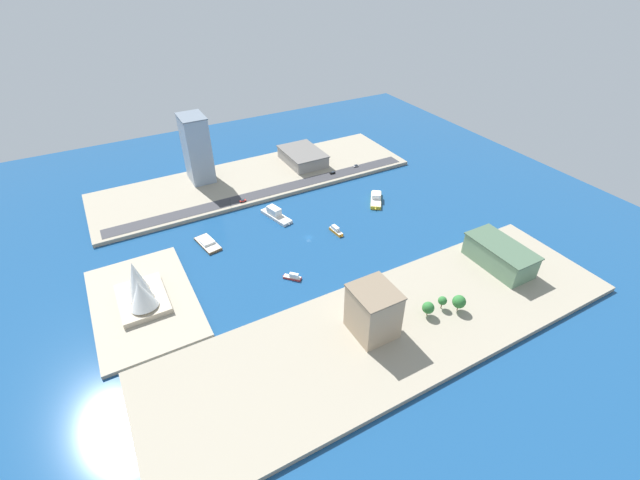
{
  "coord_description": "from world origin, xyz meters",
  "views": [
    {
      "loc": [
        -197.42,
        100.89,
        156.56
      ],
      "look_at": [
        -9.82,
        -2.77,
        3.24
      ],
      "focal_mm": 24.22,
      "sensor_mm": 36.0,
      "label": 1
    }
  ],
  "objects_px": {
    "tugboat_red": "(293,277)",
    "traffic_light_waterfront": "(230,202)",
    "apartment_midrise_tan": "(373,311)",
    "terminal_long_green": "(500,255)",
    "tower_tall_glass": "(197,149)",
    "ferry_yellow_fast": "(376,199)",
    "water_taxi_orange": "(336,231)",
    "ferry_white_commuter": "(275,214)",
    "barge_flat_brown": "(208,243)",
    "pickup_red": "(243,201)",
    "carpark_squat_concrete": "(303,156)",
    "sedan_silver": "(356,166)",
    "opera_landmark": "(140,289)",
    "suv_black": "(333,173)"
  },
  "relations": [
    {
      "from": "ferry_yellow_fast",
      "to": "sedan_silver",
      "type": "distance_m",
      "value": 51.63
    },
    {
      "from": "ferry_yellow_fast",
      "to": "traffic_light_waterfront",
      "type": "height_order",
      "value": "traffic_light_waterfront"
    },
    {
      "from": "tugboat_red",
      "to": "traffic_light_waterfront",
      "type": "relative_size",
      "value": 1.44
    },
    {
      "from": "tower_tall_glass",
      "to": "traffic_light_waterfront",
      "type": "relative_size",
      "value": 7.59
    },
    {
      "from": "ferry_white_commuter",
      "to": "pickup_red",
      "type": "distance_m",
      "value": 28.98
    },
    {
      "from": "terminal_long_green",
      "to": "tower_tall_glass",
      "type": "bearing_deg",
      "value": 32.32
    },
    {
      "from": "ferry_yellow_fast",
      "to": "ferry_white_commuter",
      "type": "relative_size",
      "value": 0.82
    },
    {
      "from": "tugboat_red",
      "to": "apartment_midrise_tan",
      "type": "distance_m",
      "value": 58.18
    },
    {
      "from": "ferry_white_commuter",
      "to": "suv_black",
      "type": "relative_size",
      "value": 6.0
    },
    {
      "from": "opera_landmark",
      "to": "traffic_light_waterfront",
      "type": "bearing_deg",
      "value": -46.49
    },
    {
      "from": "water_taxi_orange",
      "to": "ferry_white_commuter",
      "type": "distance_m",
      "value": 44.22
    },
    {
      "from": "traffic_light_waterfront",
      "to": "opera_landmark",
      "type": "relative_size",
      "value": 0.2
    },
    {
      "from": "barge_flat_brown",
      "to": "apartment_midrise_tan",
      "type": "xyz_separation_m",
      "value": [
        -108.6,
        -46.67,
        13.96
      ]
    },
    {
      "from": "ferry_yellow_fast",
      "to": "tower_tall_glass",
      "type": "xyz_separation_m",
      "value": [
        89.12,
        99.75,
        25.22
      ]
    },
    {
      "from": "tugboat_red",
      "to": "carpark_squat_concrete",
      "type": "xyz_separation_m",
      "value": [
        125.18,
        -70.29,
        6.21
      ]
    },
    {
      "from": "ferry_white_commuter",
      "to": "sedan_silver",
      "type": "bearing_deg",
      "value": -68.39
    },
    {
      "from": "terminal_long_green",
      "to": "sedan_silver",
      "type": "relative_size",
      "value": 9.18
    },
    {
      "from": "ferry_yellow_fast",
      "to": "pickup_red",
      "type": "relative_size",
      "value": 4.78
    },
    {
      "from": "water_taxi_orange",
      "to": "ferry_white_commuter",
      "type": "height_order",
      "value": "ferry_white_commuter"
    },
    {
      "from": "ferry_white_commuter",
      "to": "pickup_red",
      "type": "height_order",
      "value": "ferry_white_commuter"
    },
    {
      "from": "ferry_white_commuter",
      "to": "carpark_squat_concrete",
      "type": "height_order",
      "value": "carpark_squat_concrete"
    },
    {
      "from": "terminal_long_green",
      "to": "carpark_squat_concrete",
      "type": "bearing_deg",
      "value": 11.55
    },
    {
      "from": "pickup_red",
      "to": "carpark_squat_concrete",
      "type": "bearing_deg",
      "value": -60.81
    },
    {
      "from": "barge_flat_brown",
      "to": "tower_tall_glass",
      "type": "height_order",
      "value": "tower_tall_glass"
    },
    {
      "from": "sedan_silver",
      "to": "opera_landmark",
      "type": "relative_size",
      "value": 0.13
    },
    {
      "from": "traffic_light_waterfront",
      "to": "opera_landmark",
      "type": "distance_m",
      "value": 97.38
    },
    {
      "from": "sedan_silver",
      "to": "opera_landmark",
      "type": "distance_m",
      "value": 195.99
    },
    {
      "from": "apartment_midrise_tan",
      "to": "sedan_silver",
      "type": "xyz_separation_m",
      "value": [
        151.15,
        -88.63,
        -11.65
      ]
    },
    {
      "from": "traffic_light_waterfront",
      "to": "tugboat_red",
      "type": "bearing_deg",
      "value": -176.35
    },
    {
      "from": "tugboat_red",
      "to": "tower_tall_glass",
      "type": "height_order",
      "value": "tower_tall_glass"
    },
    {
      "from": "traffic_light_waterfront",
      "to": "pickup_red",
      "type": "bearing_deg",
      "value": -74.12
    },
    {
      "from": "water_taxi_orange",
      "to": "pickup_red",
      "type": "relative_size",
      "value": 2.77
    },
    {
      "from": "tugboat_red",
      "to": "apartment_midrise_tan",
      "type": "height_order",
      "value": "apartment_midrise_tan"
    },
    {
      "from": "tugboat_red",
      "to": "sedan_silver",
      "type": "height_order",
      "value": "sedan_silver"
    },
    {
      "from": "ferry_yellow_fast",
      "to": "traffic_light_waterfront",
      "type": "distance_m",
      "value": 101.92
    },
    {
      "from": "terminal_long_green",
      "to": "traffic_light_waterfront",
      "type": "bearing_deg",
      "value": 39.78
    },
    {
      "from": "barge_flat_brown",
      "to": "opera_landmark",
      "type": "xyz_separation_m",
      "value": [
        -35.58,
        44.3,
        9.4
      ]
    },
    {
      "from": "carpark_squat_concrete",
      "to": "traffic_light_waterfront",
      "type": "xyz_separation_m",
      "value": [
        -39.66,
        75.74,
        -0.63
      ]
    },
    {
      "from": "tower_tall_glass",
      "to": "sedan_silver",
      "type": "distance_m",
      "value": 123.45
    },
    {
      "from": "water_taxi_orange",
      "to": "traffic_light_waterfront",
      "type": "xyz_separation_m",
      "value": [
        58.5,
        49.35,
        5.27
      ]
    },
    {
      "from": "water_taxi_orange",
      "to": "terminal_long_green",
      "type": "relative_size",
      "value": 0.33
    },
    {
      "from": "ferry_yellow_fast",
      "to": "apartment_midrise_tan",
      "type": "xyz_separation_m",
      "value": [
        -101.69,
        73.91,
        13.09
      ]
    },
    {
      "from": "ferry_white_commuter",
      "to": "tower_tall_glass",
      "type": "bearing_deg",
      "value": 21.18
    },
    {
      "from": "barge_flat_brown",
      "to": "tugboat_red",
      "type": "distance_m",
      "value": 62.71
    },
    {
      "from": "ferry_yellow_fast",
      "to": "pickup_red",
      "type": "height_order",
      "value": "ferry_yellow_fast"
    },
    {
      "from": "apartment_midrise_tan",
      "to": "carpark_squat_concrete",
      "type": "bearing_deg",
      "value": -17.12
    },
    {
      "from": "terminal_long_green",
      "to": "tower_tall_glass",
      "type": "distance_m",
      "value": 218.76
    },
    {
      "from": "barge_flat_brown",
      "to": "apartment_midrise_tan",
      "type": "height_order",
      "value": "apartment_midrise_tan"
    },
    {
      "from": "water_taxi_orange",
      "to": "apartment_midrise_tan",
      "type": "distance_m",
      "value": 87.56
    },
    {
      "from": "ferry_yellow_fast",
      "to": "sedan_silver",
      "type": "relative_size",
      "value": 5.24
    }
  ]
}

